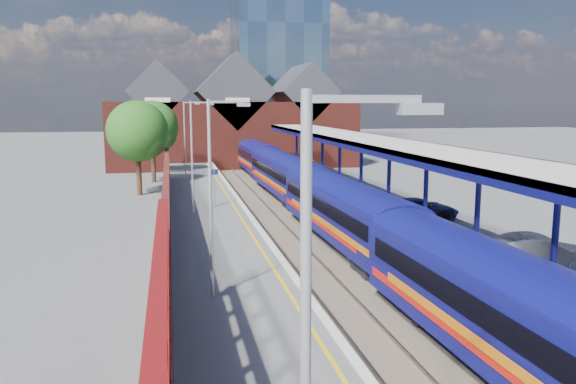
% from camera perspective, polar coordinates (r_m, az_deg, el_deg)
% --- Properties ---
extents(ground, '(240.00, 240.00, 0.00)m').
position_cam_1_polar(ground, '(44.83, -1.66, -1.07)').
color(ground, '#5B5B5E').
rests_on(ground, ground).
extents(ballast_bed, '(6.00, 76.00, 0.06)m').
position_cam_1_polar(ballast_bed, '(35.22, 1.25, -3.82)').
color(ballast_bed, '#473D33').
rests_on(ballast_bed, ground).
extents(rails, '(4.51, 76.00, 0.14)m').
position_cam_1_polar(rails, '(35.20, 1.25, -3.67)').
color(rails, slate).
rests_on(rails, ground).
extents(left_platform, '(5.00, 76.00, 1.00)m').
position_cam_1_polar(left_platform, '(34.31, -7.75, -3.44)').
color(left_platform, '#565659').
rests_on(left_platform, ground).
extents(right_platform, '(6.00, 76.00, 1.00)m').
position_cam_1_polar(right_platform, '(36.92, 10.36, -2.62)').
color(right_platform, '#565659').
rests_on(right_platform, ground).
extents(coping_left, '(0.30, 76.00, 0.05)m').
position_cam_1_polar(coping_left, '(34.45, -3.86, -2.43)').
color(coping_left, silver).
rests_on(coping_left, left_platform).
extents(coping_right, '(0.30, 76.00, 0.05)m').
position_cam_1_polar(coping_right, '(35.85, 6.16, -2.01)').
color(coping_right, silver).
rests_on(coping_right, right_platform).
extents(yellow_line, '(0.14, 76.00, 0.01)m').
position_cam_1_polar(yellow_line, '(34.37, -4.85, -2.50)').
color(yellow_line, yellow).
rests_on(yellow_line, left_platform).
extents(train, '(3.20, 65.96, 3.45)m').
position_cam_1_polar(train, '(39.08, 2.03, 0.58)').
color(train, '#0E0F62').
rests_on(train, ground).
extents(canopy, '(4.50, 52.00, 4.48)m').
position_cam_1_polar(canopy, '(37.90, 8.72, 4.98)').
color(canopy, '#0E0F57').
rests_on(canopy, right_platform).
extents(lamp_post_a, '(1.48, 0.18, 7.00)m').
position_cam_1_polar(lamp_post_a, '(6.32, 3.04, -17.98)').
color(lamp_post_a, '#A5A8AA').
rests_on(lamp_post_a, left_platform).
extents(lamp_post_b, '(1.48, 0.18, 7.00)m').
position_cam_1_polar(lamp_post_b, '(19.70, -7.50, 0.58)').
color(lamp_post_b, '#A5A8AA').
rests_on(lamp_post_b, left_platform).
extents(lamp_post_c, '(1.48, 0.18, 7.00)m').
position_cam_1_polar(lamp_post_c, '(35.58, -9.53, 4.28)').
color(lamp_post_c, '#A5A8AA').
rests_on(lamp_post_c, left_platform).
extents(lamp_post_d, '(1.48, 0.18, 7.00)m').
position_cam_1_polar(lamp_post_d, '(51.53, -10.31, 5.70)').
color(lamp_post_d, '#A5A8AA').
rests_on(lamp_post_d, left_platform).
extents(platform_sign, '(0.55, 0.08, 2.50)m').
position_cam_1_polar(platform_sign, '(37.90, -7.51, 1.11)').
color(platform_sign, '#A5A8AA').
rests_on(platform_sign, left_platform).
extents(brick_wall, '(0.35, 50.00, 3.86)m').
position_cam_1_polar(brick_wall, '(27.51, -12.24, -2.51)').
color(brick_wall, '#591E17').
rests_on(brick_wall, left_platform).
extents(station_building, '(30.00, 12.12, 13.78)m').
position_cam_1_polar(station_building, '(71.90, -5.69, 7.07)').
color(station_building, '#591E17').
rests_on(station_building, ground).
extents(glass_tower, '(14.20, 14.20, 40.30)m').
position_cam_1_polar(glass_tower, '(95.92, -1.14, 16.42)').
color(glass_tower, slate).
rests_on(glass_tower, ground).
extents(tree_near, '(5.20, 5.20, 8.10)m').
position_cam_1_polar(tree_near, '(49.47, -14.89, 5.83)').
color(tree_near, '#382314').
rests_on(tree_near, ground).
extents(tree_far, '(5.20, 5.20, 8.10)m').
position_cam_1_polar(tree_far, '(57.41, -13.50, 6.28)').
color(tree_far, '#382314').
rests_on(tree_far, ground).
extents(parked_car_silver, '(4.68, 2.87, 1.45)m').
position_cam_1_polar(parked_car_silver, '(25.59, 24.13, -5.64)').
color(parked_car_silver, '#9F9FA3').
rests_on(parked_car_silver, right_platform).
extents(parked_car_dark, '(4.52, 2.73, 1.23)m').
position_cam_1_polar(parked_car_dark, '(34.06, 13.10, -1.77)').
color(parked_car_dark, black).
rests_on(parked_car_dark, right_platform).
extents(parked_car_blue, '(4.68, 2.23, 1.29)m').
position_cam_1_polar(parked_car_blue, '(34.21, 13.22, -1.68)').
color(parked_car_blue, navy).
rests_on(parked_car_blue, right_platform).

